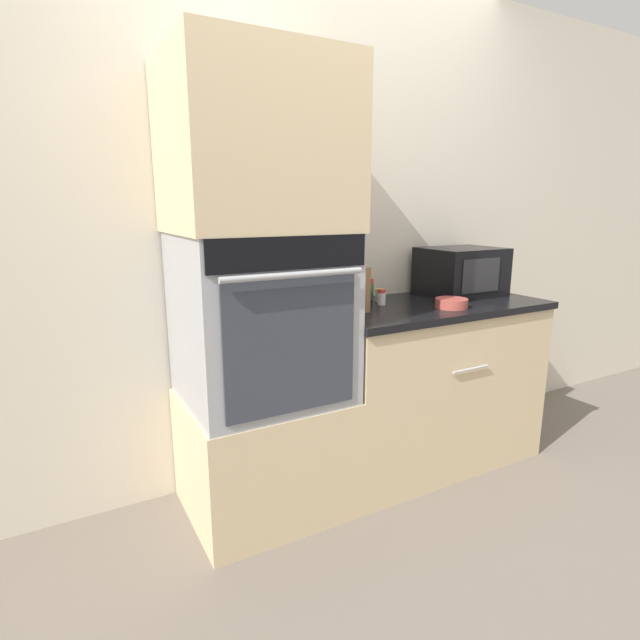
% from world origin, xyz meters
% --- Properties ---
extents(ground_plane, '(12.00, 12.00, 0.00)m').
position_xyz_m(ground_plane, '(0.00, 0.00, 0.00)').
color(ground_plane, '#6B6056').
extents(wall_back, '(8.00, 0.05, 2.50)m').
position_xyz_m(wall_back, '(0.00, 0.63, 1.25)').
color(wall_back, beige).
rests_on(wall_back, ground_plane).
extents(oven_cabinet_base, '(0.69, 0.60, 0.54)m').
position_xyz_m(oven_cabinet_base, '(-0.34, 0.30, 0.27)').
color(oven_cabinet_base, beige).
rests_on(oven_cabinet_base, ground_plane).
extents(wall_oven, '(0.66, 0.64, 0.72)m').
position_xyz_m(wall_oven, '(-0.34, 0.30, 0.90)').
color(wall_oven, '#9EA0A5').
rests_on(wall_oven, oven_cabinet_base).
extents(oven_cabinet_upper, '(0.69, 0.60, 0.67)m').
position_xyz_m(oven_cabinet_upper, '(-0.34, 0.30, 1.59)').
color(oven_cabinet_upper, beige).
rests_on(oven_cabinet_upper, wall_oven).
extents(counter_unit, '(1.20, 0.63, 0.87)m').
position_xyz_m(counter_unit, '(0.59, 0.30, 0.44)').
color(counter_unit, beige).
rests_on(counter_unit, ground_plane).
extents(microwave, '(0.42, 0.34, 0.26)m').
position_xyz_m(microwave, '(0.89, 0.39, 1.00)').
color(microwave, black).
rests_on(microwave, counter_unit).
extents(knife_block, '(0.11, 0.16, 0.26)m').
position_xyz_m(knife_block, '(0.13, 0.33, 0.98)').
color(knife_block, olive).
rests_on(knife_block, counter_unit).
extents(bowl, '(0.16, 0.16, 0.05)m').
position_xyz_m(bowl, '(0.59, 0.14, 0.90)').
color(bowl, '#B24C42').
rests_on(bowl, counter_unit).
extents(condiment_jar_near, '(0.05, 0.05, 0.07)m').
position_xyz_m(condiment_jar_near, '(0.38, 0.44, 0.91)').
color(condiment_jar_near, silver).
rests_on(condiment_jar_near, counter_unit).
extents(condiment_jar_mid, '(0.04, 0.04, 0.12)m').
position_xyz_m(condiment_jar_mid, '(0.36, 0.50, 0.93)').
color(condiment_jar_mid, '#427047').
rests_on(condiment_jar_mid, counter_unit).
extents(condiment_jar_far, '(0.04, 0.04, 0.08)m').
position_xyz_m(condiment_jar_far, '(0.34, 0.37, 0.91)').
color(condiment_jar_far, silver).
rests_on(condiment_jar_far, counter_unit).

